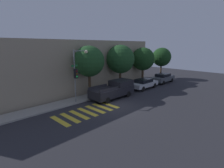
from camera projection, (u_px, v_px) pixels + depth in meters
ground_plane at (115, 107)px, 16.61m from camera, size 60.00×60.00×0.00m
sidewalk at (88, 97)px, 19.42m from camera, size 26.00×1.89×0.14m
building_row at (65, 66)px, 21.71m from camera, size 26.00×6.00×6.31m
crosswalk at (87, 112)px, 15.31m from camera, size 5.74×2.60×0.00m
traffic_light_pole at (78, 69)px, 17.00m from camera, size 1.99×0.56×5.33m
pickup_truck at (114, 90)px, 19.33m from camera, size 5.27×2.05×1.82m
sedan_near_corner at (144, 83)px, 23.45m from camera, size 4.46×1.75×1.31m
sedan_middle at (163, 78)px, 27.06m from camera, size 4.37×1.76×1.43m
tree_near_corner at (89, 61)px, 19.04m from camera, size 3.39×3.39×5.70m
tree_midblock at (120, 59)px, 22.66m from camera, size 3.69×3.69×5.79m
tree_far_end at (143, 59)px, 26.30m from camera, size 3.44×3.44×5.41m
tree_behind_truck at (162, 57)px, 30.24m from camera, size 3.22×3.22×5.31m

